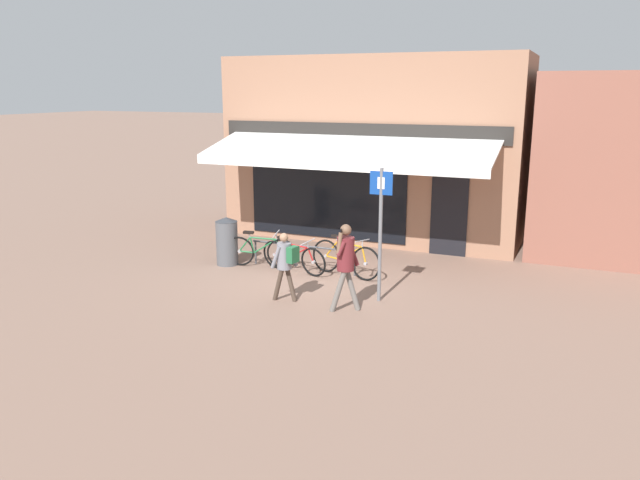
{
  "coord_description": "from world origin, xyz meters",
  "views": [
    {
      "loc": [
        5.29,
        -12.24,
        4.03
      ],
      "look_at": [
        0.5,
        -1.0,
        1.05
      ],
      "focal_mm": 35.0,
      "sensor_mm": 36.0,
      "label": 1
    }
  ],
  "objects_px": {
    "pedestrian_child": "(285,259)",
    "parking_sign": "(380,221)",
    "litter_bin": "(227,241)",
    "pedestrian_adult": "(346,258)",
    "bicycle_red": "(293,257)",
    "bicycle_orange": "(345,258)",
    "bicycle_green": "(260,251)"
  },
  "relations": [
    {
      "from": "pedestrian_child",
      "to": "parking_sign",
      "type": "distance_m",
      "value": 1.95
    },
    {
      "from": "bicycle_green",
      "to": "parking_sign",
      "type": "xyz_separation_m",
      "value": [
        3.24,
        -1.16,
        1.2
      ]
    },
    {
      "from": "bicycle_red",
      "to": "bicycle_orange",
      "type": "relative_size",
      "value": 0.98
    },
    {
      "from": "bicycle_red",
      "to": "pedestrian_child",
      "type": "bearing_deg",
      "value": -56.06
    },
    {
      "from": "bicycle_orange",
      "to": "litter_bin",
      "type": "distance_m",
      "value": 2.88
    },
    {
      "from": "bicycle_green",
      "to": "bicycle_orange",
      "type": "distance_m",
      "value": 2.05
    },
    {
      "from": "bicycle_orange",
      "to": "pedestrian_child",
      "type": "height_order",
      "value": "pedestrian_child"
    },
    {
      "from": "pedestrian_child",
      "to": "parking_sign",
      "type": "relative_size",
      "value": 0.53
    },
    {
      "from": "bicycle_green",
      "to": "bicycle_red",
      "type": "bearing_deg",
      "value": -15.63
    },
    {
      "from": "litter_bin",
      "to": "bicycle_red",
      "type": "bearing_deg",
      "value": 0.37
    },
    {
      "from": "bicycle_red",
      "to": "parking_sign",
      "type": "bearing_deg",
      "value": -11.88
    },
    {
      "from": "bicycle_green",
      "to": "parking_sign",
      "type": "relative_size",
      "value": 0.67
    },
    {
      "from": "pedestrian_adult",
      "to": "parking_sign",
      "type": "distance_m",
      "value": 1.04
    },
    {
      "from": "pedestrian_adult",
      "to": "bicycle_orange",
      "type": "bearing_deg",
      "value": -79.06
    },
    {
      "from": "pedestrian_child",
      "to": "litter_bin",
      "type": "xyz_separation_m",
      "value": [
        -2.4,
        1.79,
        -0.28
      ]
    },
    {
      "from": "bicycle_green",
      "to": "litter_bin",
      "type": "bearing_deg",
      "value": 175.39
    },
    {
      "from": "pedestrian_child",
      "to": "parking_sign",
      "type": "height_order",
      "value": "parking_sign"
    },
    {
      "from": "bicycle_green",
      "to": "litter_bin",
      "type": "distance_m",
      "value": 0.85
    },
    {
      "from": "pedestrian_child",
      "to": "parking_sign",
      "type": "xyz_separation_m",
      "value": [
        1.66,
        0.71,
        0.73
      ]
    },
    {
      "from": "bicycle_green",
      "to": "pedestrian_child",
      "type": "xyz_separation_m",
      "value": [
        1.57,
        -1.87,
        0.46
      ]
    },
    {
      "from": "bicycle_green",
      "to": "bicycle_orange",
      "type": "xyz_separation_m",
      "value": [
        2.04,
        0.14,
        0.01
      ]
    },
    {
      "from": "bicycle_red",
      "to": "pedestrian_adult",
      "type": "distance_m",
      "value": 2.78
    },
    {
      "from": "litter_bin",
      "to": "parking_sign",
      "type": "bearing_deg",
      "value": -14.79
    },
    {
      "from": "bicycle_green",
      "to": "bicycle_orange",
      "type": "height_order",
      "value": "bicycle_orange"
    },
    {
      "from": "bicycle_green",
      "to": "litter_bin",
      "type": "xyz_separation_m",
      "value": [
        -0.83,
        -0.09,
        0.19
      ]
    },
    {
      "from": "bicycle_green",
      "to": "pedestrian_adult",
      "type": "distance_m",
      "value": 3.49
    },
    {
      "from": "bicycle_orange",
      "to": "parking_sign",
      "type": "bearing_deg",
      "value": -33.01
    },
    {
      "from": "bicycle_red",
      "to": "bicycle_orange",
      "type": "bearing_deg",
      "value": 23.37
    },
    {
      "from": "pedestrian_adult",
      "to": "pedestrian_child",
      "type": "distance_m",
      "value": 1.27
    },
    {
      "from": "bicycle_orange",
      "to": "litter_bin",
      "type": "xyz_separation_m",
      "value": [
        -2.87,
        -0.23,
        0.17
      ]
    },
    {
      "from": "pedestrian_adult",
      "to": "litter_bin",
      "type": "relative_size",
      "value": 1.46
    },
    {
      "from": "bicycle_red",
      "to": "pedestrian_child",
      "type": "distance_m",
      "value": 1.99
    }
  ]
}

